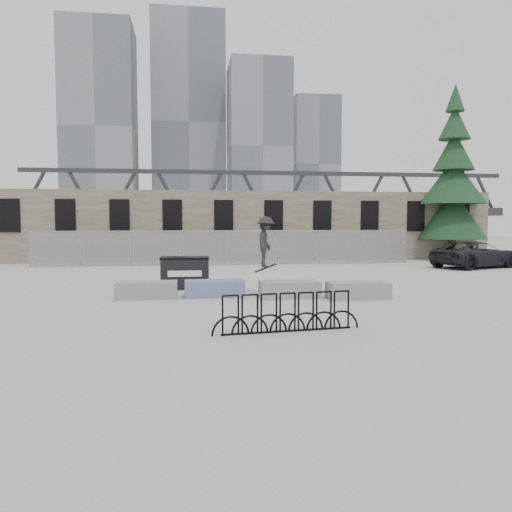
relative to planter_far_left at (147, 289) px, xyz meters
The scene contains 14 objects.
ground 3.61m from the planter_far_left, ahead, with size 120.00×120.00×0.00m, color #B9B9B4.
stone_wall 16.55m from the planter_far_left, 77.36° to the left, with size 36.00×2.58×4.50m.
chainlink_fence 12.83m from the planter_far_left, 73.69° to the left, with size 22.06×0.06×2.02m.
planter_far_left is the anchor object (origin of this frame).
planter_center_left 2.25m from the planter_far_left, ahead, with size 2.00×0.90×0.56m.
planter_center_right 4.76m from the planter_far_left, ahead, with size 2.00×0.90×0.56m.
planter_offset 7.01m from the planter_far_left, ahead, with size 2.00×0.90×0.56m.
dumpster 2.63m from the planter_far_left, 61.76° to the left, with size 1.84×1.14×1.20m.
bike_rack 6.67m from the planter_far_left, 56.77° to the right, with size 3.57×0.51×0.90m.
spruce_tree 23.93m from the planter_far_left, 37.33° to the left, with size 4.44×4.44×11.50m.
skyline_towers 95.86m from the planter_far_left, 88.42° to the left, with size 58.00×28.00×48.00m.
truss_bridge 56.58m from the planter_far_left, 76.06° to the left, with size 70.00×3.00×9.80m.
suv 19.25m from the planter_far_left, 27.27° to the left, with size 2.38×5.17×1.44m, color black.
skateboarder 4.30m from the planter_far_left, ahead, with size 0.94×1.26×1.91m.
Camera 1 is at (-2.18, -16.57, 2.56)m, focal length 35.00 mm.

